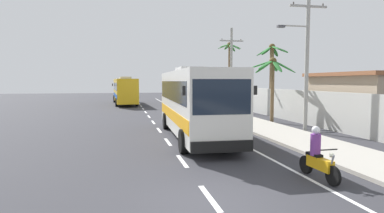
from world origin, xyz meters
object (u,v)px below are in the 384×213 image
utility_pole_far (231,68)px  palm_nearest (230,60)px  palm_second (272,67)px  coach_bus_far_lane (125,90)px  palm_third (273,73)px  motorcycle_trailing (318,158)px  utility_pole_mid (306,56)px  motorcycle_beside_bus (191,109)px  coach_bus_foreground (194,101)px

utility_pole_far → palm_nearest: utility_pole_far is taller
palm_nearest → palm_second: size_ratio=1.18×
coach_bus_far_lane → palm_third: palm_third is taller
motorcycle_trailing → palm_third: bearing=69.8°
utility_pole_mid → utility_pole_far: 13.05m
palm_third → palm_second: bearing=64.9°
motorcycle_beside_bus → palm_second: size_ratio=0.31×
coach_bus_far_lane → palm_second: palm_second is taller
utility_pole_far → palm_second: (2.31, -4.24, -0.01)m
utility_pole_far → palm_third: size_ratio=1.72×
coach_bus_foreground → palm_third: bearing=35.5°
coach_bus_foreground → motorcycle_beside_bus: (1.91, 9.81, -1.36)m
motorcycle_trailing → utility_pole_mid: utility_pole_mid is taller
utility_pole_mid → palm_nearest: 17.71m
utility_pole_mid → palm_second: utility_pole_mid is taller
coach_bus_far_lane → motorcycle_beside_bus: 17.98m
coach_bus_far_lane → palm_nearest: (11.70, -8.74, 3.56)m
coach_bus_foreground → palm_second: 13.21m
motorcycle_beside_bus → coach_bus_foreground: bearing=-101.0°
coach_bus_foreground → palm_nearest: bearing=65.8°
coach_bus_far_lane → palm_nearest: bearing=-36.8°
motorcycle_beside_bus → palm_third: bearing=-42.5°
motorcycle_trailing → palm_third: size_ratio=0.40×
palm_second → motorcycle_trailing: bearing=-111.4°
coach_bus_foreground → palm_second: (9.08, 9.30, 2.34)m
palm_nearest → palm_second: palm_nearest is taller
palm_third → motorcycle_trailing: bearing=-110.2°
utility_pole_mid → coach_bus_foreground: bearing=-175.9°
coach_bus_foreground → utility_pole_far: size_ratio=1.36×
palm_third → motorcycle_beside_bus: bearing=137.5°
coach_bus_foreground → utility_pole_mid: size_ratio=1.31×
utility_pole_mid → utility_pole_far: bearing=91.1°
utility_pole_mid → palm_third: (0.07, 4.55, -0.94)m
motorcycle_trailing → palm_second: size_ratio=0.31×
motorcycle_beside_bus → utility_pole_far: bearing=37.5°
motorcycle_trailing → palm_second: 19.30m
utility_pole_mid → palm_third: 4.65m
coach_bus_far_lane → palm_nearest: size_ratio=1.67×
motorcycle_trailing → palm_nearest: bearing=77.3°
coach_bus_far_lane → motorcycle_trailing: coach_bus_far_lane is taller
coach_bus_foreground → utility_pole_far: bearing=63.4°
utility_pole_mid → motorcycle_trailing: bearing=-118.9°
palm_nearest → palm_third: 13.26m
utility_pole_far → palm_third: utility_pole_far is taller
utility_pole_far → motorcycle_trailing: bearing=-101.9°
motorcycle_trailing → utility_pole_mid: size_ratio=0.23×
utility_pole_far → palm_nearest: 4.93m
motorcycle_trailing → utility_pole_far: bearing=78.1°
coach_bus_far_lane → utility_pole_mid: utility_pole_mid is taller
motorcycle_beside_bus → utility_pole_mid: 11.33m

